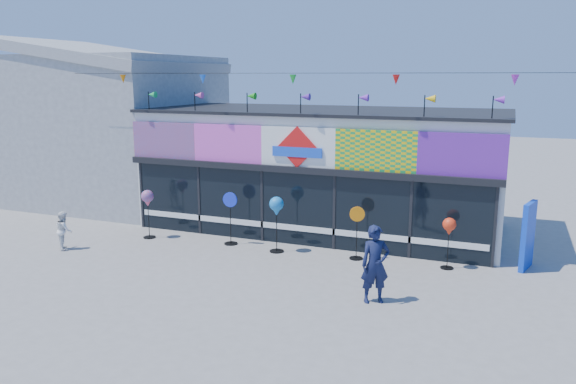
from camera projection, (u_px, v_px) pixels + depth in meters
The scene contains 11 objects.
ground at pixel (251, 280), 14.60m from camera, with size 80.00×80.00×0.00m, color slate.
kite_shop at pixel (323, 168), 19.59m from camera, with size 16.00×5.70×5.31m.
neighbour_building at pixel (108, 124), 23.93m from camera, with size 8.18×7.20×6.87m.
blue_sign at pixel (528, 236), 15.32m from camera, with size 0.39×0.94×1.88m.
spinner_0 at pixel (148, 200), 18.20m from camera, with size 0.41×0.41×1.60m.
spinner_1 at pixel (230, 217), 17.58m from camera, with size 0.47×0.43×1.67m.
spinner_2 at pixel (277, 208), 16.72m from camera, with size 0.43×0.43×1.70m.
spinner_3 at pixel (357, 231), 16.17m from camera, with size 0.43×0.40×1.56m.
spinner_4 at pixel (449, 228), 15.29m from camera, with size 0.37×0.37×1.44m.
adult_man at pixel (375, 264), 13.05m from camera, with size 0.68×0.44×1.85m, color #12183A.
child at pixel (64, 230), 17.17m from camera, with size 0.57×0.33×1.18m, color white.
Camera 1 is at (5.98, -12.50, 5.24)m, focal length 35.00 mm.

